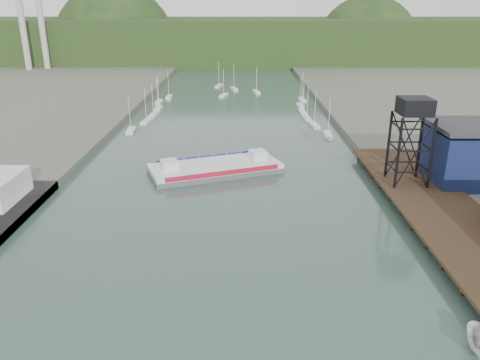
{
  "coord_description": "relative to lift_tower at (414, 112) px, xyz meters",
  "views": [
    {
      "loc": [
        3.81,
        -25.19,
        33.45
      ],
      "look_at": [
        3.59,
        53.93,
        4.0
      ],
      "focal_mm": 35.0,
      "sensor_mm": 36.0,
      "label": 1
    }
  ],
  "objects": [
    {
      "name": "smokestacks",
      "position": [
        -141.0,
        174.5,
        14.35
      ],
      "size": [
        11.2,
        8.2,
        60.0
      ],
      "color": "#ACADA8",
      "rests_on": "ground"
    },
    {
      "name": "chain_ferry",
      "position": [
        -36.72,
        11.12,
        -14.52
      ],
      "size": [
        29.45,
        19.97,
        3.94
      ],
      "rotation": [
        0.0,
        0.0,
        0.36
      ],
      "color": "#525255",
      "rests_on": "ground"
    },
    {
      "name": "lift_tower",
      "position": [
        0.0,
        0.0,
        0.0
      ],
      "size": [
        6.5,
        6.5,
        16.0
      ],
      "color": "black",
      "rests_on": "east_pier"
    },
    {
      "name": "east_pier",
      "position": [
        2.0,
        -13.0,
        -13.75
      ],
      "size": [
        14.0,
        70.0,
        2.45
      ],
      "color": "black",
      "rests_on": "ground"
    },
    {
      "name": "marina_sailboats",
      "position": [
        -34.92,
        80.46,
        -15.3
      ],
      "size": [
        57.71,
        92.65,
        0.9
      ],
      "color": "silver",
      "rests_on": "ground"
    },
    {
      "name": "motorboat",
      "position": [
        -6.77,
        -43.86,
        -14.62
      ],
      "size": [
        3.4,
        5.65,
        2.05
      ],
      "primitive_type": "imported",
      "rotation": [
        0.0,
        0.0,
        -0.28
      ],
      "color": "silver",
      "rests_on": "ground"
    },
    {
      "name": "distant_hills",
      "position": [
        -38.98,
        243.35,
        -5.27
      ],
      "size": [
        500.0,
        120.0,
        80.0
      ],
      "color": "black",
      "rests_on": "ground"
    }
  ]
}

